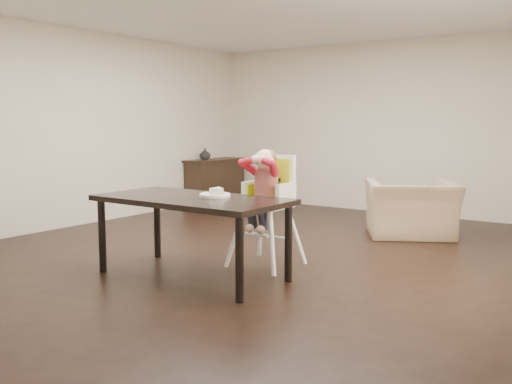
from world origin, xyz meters
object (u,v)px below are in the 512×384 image
dining_table (192,206)px  armchair (412,199)px  sideboard (215,181)px  high_chair (268,184)px

dining_table → armchair: armchair is taller
armchair → sideboard: armchair is taller
sideboard → high_chair: bearing=-44.3°
high_chair → sideboard: bearing=136.3°
dining_table → high_chair: bearing=66.3°
high_chair → sideboard: (-3.20, 3.12, -0.43)m
armchair → sideboard: (-3.88, 0.88, -0.08)m
high_chair → sideboard: size_ratio=0.93×
armchair → sideboard: bearing=-42.2°
dining_table → armchair: bearing=71.4°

